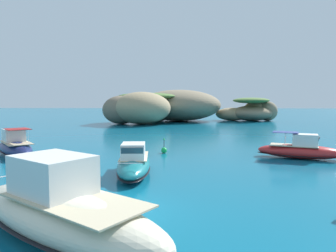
{
  "coord_description": "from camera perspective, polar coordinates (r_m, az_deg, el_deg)",
  "views": [
    {
      "loc": [
        2.84,
        -13.69,
        4.96
      ],
      "look_at": [
        1.1,
        20.14,
        2.22
      ],
      "focal_mm": 33.23,
      "sensor_mm": 36.0,
      "label": 1
    }
  ],
  "objects": [
    {
      "name": "ground_plane",
      "position": [
        14.83,
        -8.58,
        -14.96
      ],
      "size": [
        400.0,
        400.0,
        0.0
      ],
      "primitive_type": "plane",
      "color": "#0C5B7A"
    },
    {
      "name": "islet_large",
      "position": [
        74.16,
        -0.77,
        3.66
      ],
      "size": [
        30.83,
        30.88,
        7.74
      ],
      "color": "#84755B",
      "rests_on": "ground"
    },
    {
      "name": "islet_small",
      "position": [
        80.76,
        14.91,
        2.61
      ],
      "size": [
        16.74,
        12.73,
        5.79
      ],
      "color": "#9E8966",
      "rests_on": "ground"
    },
    {
      "name": "motorboat_cream",
      "position": [
        12.26,
        -19.0,
        -14.5
      ],
      "size": [
        10.07,
        8.14,
        2.97
      ],
      "color": "beige",
      "rests_on": "ground"
    },
    {
      "name": "motorboat_teal",
      "position": [
        21.28,
        -6.29,
        -6.88
      ],
      "size": [
        2.85,
        7.47,
        2.16
      ],
      "color": "#19727A",
      "rests_on": "ground"
    },
    {
      "name": "motorboat_navy",
      "position": [
        31.68,
        -26.26,
        -3.39
      ],
      "size": [
        7.04,
        7.73,
        2.53
      ],
      "color": "navy",
      "rests_on": "ground"
    },
    {
      "name": "motorboat_red",
      "position": [
        29.18,
        23.15,
        -4.1
      ],
      "size": [
        7.49,
        4.53,
        2.26
      ],
      "color": "red",
      "rests_on": "ground"
    },
    {
      "name": "channel_buoy",
      "position": [
        29.58,
        -0.73,
        -4.37
      ],
      "size": [
        0.56,
        0.56,
        1.48
      ],
      "color": "green",
      "rests_on": "ground"
    }
  ]
}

